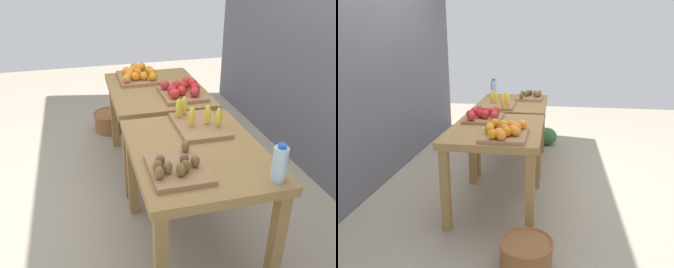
% 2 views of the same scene
% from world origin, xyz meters
% --- Properties ---
extents(ground_plane, '(8.00, 8.00, 0.00)m').
position_xyz_m(ground_plane, '(0.00, 0.00, 0.00)').
color(ground_plane, '#9E937F').
extents(display_table_left, '(1.04, 0.80, 0.77)m').
position_xyz_m(display_table_left, '(-0.56, 0.00, 0.66)').
color(display_table_left, olive).
rests_on(display_table_left, ground_plane).
extents(display_table_right, '(1.04, 0.80, 0.77)m').
position_xyz_m(display_table_right, '(0.56, 0.00, 0.66)').
color(display_table_right, olive).
rests_on(display_table_right, ground_plane).
extents(orange_bin, '(0.46, 0.36, 0.11)m').
position_xyz_m(orange_bin, '(-0.83, -0.11, 0.82)').
color(orange_bin, '#9D714A').
rests_on(orange_bin, display_table_left).
extents(apple_bin, '(0.40, 0.35, 0.11)m').
position_xyz_m(apple_bin, '(-0.32, 0.17, 0.82)').
color(apple_bin, '#9D714A').
rests_on(apple_bin, display_table_left).
extents(banana_crate, '(0.44, 0.32, 0.17)m').
position_xyz_m(banana_crate, '(0.27, 0.10, 0.81)').
color(banana_crate, '#9D714A').
rests_on(banana_crate, display_table_right).
extents(kiwi_bin, '(0.36, 0.32, 0.10)m').
position_xyz_m(kiwi_bin, '(0.78, -0.19, 0.80)').
color(kiwi_bin, '#9D714A').
rests_on(kiwi_bin, display_table_right).
extents(water_bottle, '(0.08, 0.08, 0.22)m').
position_xyz_m(water_bottle, '(0.98, 0.30, 0.87)').
color(water_bottle, silver).
rests_on(water_bottle, display_table_right).
extents(wicker_basket, '(0.38, 0.38, 0.21)m').
position_xyz_m(wicker_basket, '(-1.41, -0.35, 0.11)').
color(wicker_basket, brown).
rests_on(wicker_basket, ground_plane).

